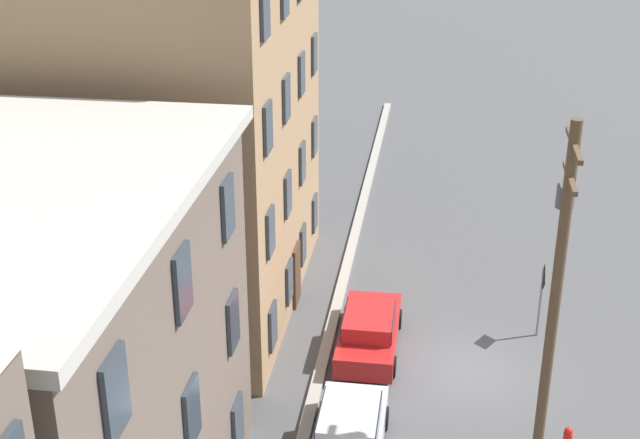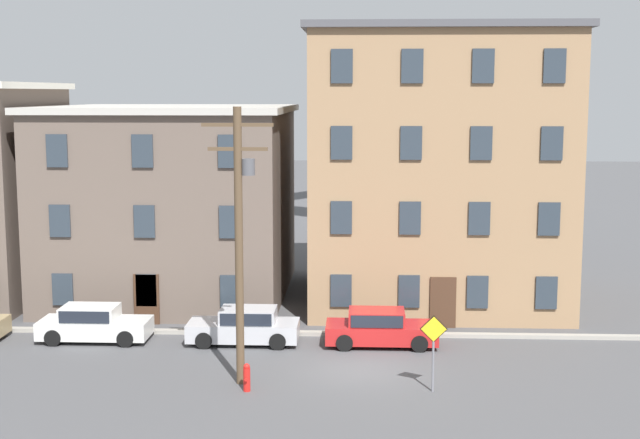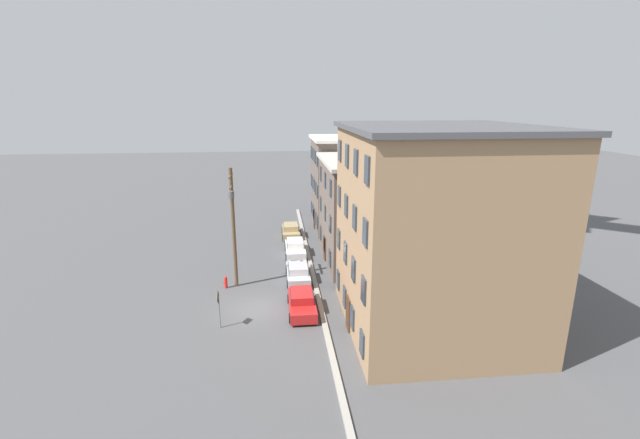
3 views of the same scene
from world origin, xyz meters
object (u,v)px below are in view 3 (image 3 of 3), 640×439
Objects in this scene: car_red at (302,301)px; car_tan at (291,230)px; caution_sign at (219,303)px; car_white at (295,247)px; utility_pole at (233,222)px; car_silver at (298,272)px; fire_hydrant at (226,282)px.

car_tan is at bearing -179.88° from car_red.
car_white is at bearing 157.11° from caution_sign.
utility_pole is (6.70, -5.03, 4.57)m from car_white.
car_tan is at bearing 158.73° from utility_pole.
utility_pole is at bearing -21.27° from car_tan.
car_silver is at bearing -0.81° from car_white.
car_white is at bearing 1.70° from car_tan.
car_white is 9.55m from utility_pole.
fire_hydrant is (0.81, -5.75, -0.27)m from car_silver.
car_white is 14.38m from caution_sign.
caution_sign is at bearing 2.37° from fire_hydrant.
fire_hydrant is at bearing -39.90° from car_white.
utility_pole is (0.53, -4.94, 4.57)m from car_silver.
car_tan and car_red have the same top height.
car_tan is 19.77m from caution_sign.
caution_sign reaches higher than car_white.
fire_hydrant is (12.76, -5.66, -0.27)m from car_tan.
car_silver is at bearing 179.50° from car_red.
car_white is 0.46× the size of utility_pole.
car_tan is 4.58× the size of fire_hydrant.
fire_hydrant is at bearing -23.94° from car_tan.
utility_pole is at bearing -134.65° from car_red.
caution_sign is at bearing -72.90° from car_red.
car_tan is at bearing -179.60° from car_silver.
car_tan is at bearing -178.30° from car_white.
caution_sign reaches higher than car_red.
fire_hydrant is (-4.56, -5.70, -0.27)m from car_red.
car_white is at bearing 179.34° from car_red.
car_red is (5.36, -0.05, 0.00)m from car_silver.
car_silver is at bearing 97.97° from fire_hydrant.
car_white is at bearing 179.19° from car_silver.
car_white is (5.78, 0.17, 0.00)m from car_tan.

